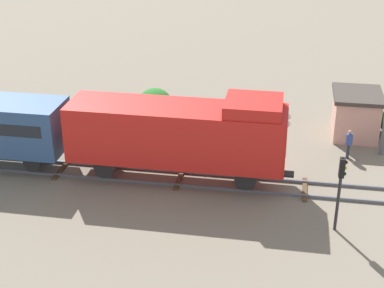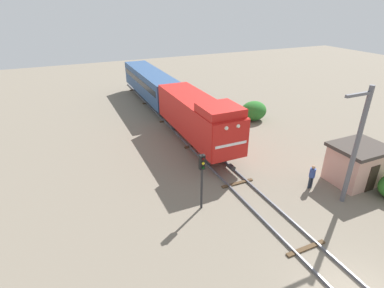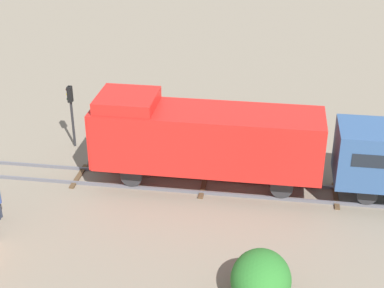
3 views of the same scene
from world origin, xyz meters
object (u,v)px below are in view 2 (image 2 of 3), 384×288
passenger_car_leading (150,82)px  relay_hut (356,164)px  locomotive (198,116)px  catenary_mast (356,145)px  worker_by_signal (312,175)px  traffic_signal_mid (202,172)px

passenger_car_leading → relay_hut: passenger_car_leading is taller
locomotive → catenary_mast: bearing=-65.4°
passenger_car_leading → worker_by_signal: passenger_car_leading is taller
worker_by_signal → catenary_mast: size_ratio=0.23×
traffic_signal_mid → worker_by_signal: bearing=-7.7°
passenger_car_leading → relay_hut: 23.99m
traffic_signal_mid → relay_hut: bearing=-8.4°
locomotive → traffic_signal_mid: bearing=-113.5°
locomotive → catenary_mast: size_ratio=1.57×
traffic_signal_mid → catenary_mast: catenary_mast is taller
worker_by_signal → relay_hut: (3.30, -0.58, 0.40)m
locomotive → passenger_car_leading: size_ratio=0.83×
traffic_signal_mid → catenary_mast: (8.33, -2.98, 1.40)m
locomotive → catenary_mast: 11.93m
traffic_signal_mid → relay_hut: traffic_signal_mid is taller
passenger_car_leading → catenary_mast: bearing=-78.4°
locomotive → passenger_car_leading: 13.34m
locomotive → worker_by_signal: size_ratio=6.82×
locomotive → relay_hut: locomotive is taller
worker_by_signal → passenger_car_leading: bearing=65.3°
worker_by_signal → relay_hut: bearing=-45.3°
traffic_signal_mid → worker_by_signal: (7.60, -1.03, -1.55)m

